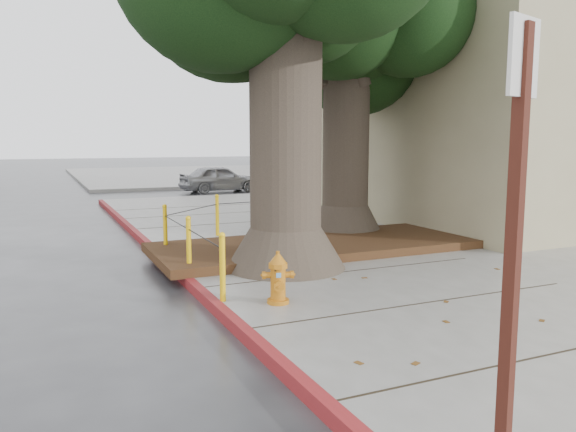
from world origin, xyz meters
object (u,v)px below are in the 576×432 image
fire_hydrant (278,278)px  car_silver (220,179)px  car_red (329,178)px  signpost (512,261)px

fire_hydrant → car_silver: size_ratio=0.20×
car_silver → car_red: 5.08m
fire_hydrant → signpost: signpost is taller
car_silver → fire_hydrant: bearing=161.0°
car_red → signpost: bearing=156.6°
signpost → car_red: signpost is taller
signpost → car_silver: (5.33, 22.00, -1.10)m
fire_hydrant → car_silver: (4.64, 17.40, 0.11)m
fire_hydrant → car_red: car_red is taller
car_silver → car_red: (4.98, -1.03, -0.05)m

